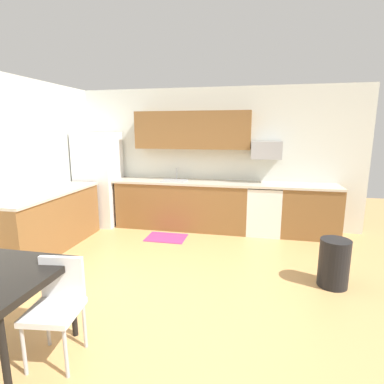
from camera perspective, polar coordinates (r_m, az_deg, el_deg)
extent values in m
plane|color=tan|center=(3.93, -3.18, -17.41)|extent=(12.00, 12.00, 0.00)
cube|color=silver|center=(6.06, 3.27, 6.31)|extent=(5.80, 0.10, 2.70)
cube|color=brown|center=(5.96, -1.93, -2.54)|extent=(2.54, 0.60, 0.90)
cube|color=brown|center=(5.88, 21.20, -3.54)|extent=(1.01, 0.60, 0.90)
cube|color=brown|center=(5.42, -25.11, -5.10)|extent=(0.60, 2.00, 0.90)
cube|color=beige|center=(5.77, 2.69, 1.75)|extent=(4.80, 0.64, 0.04)
cube|color=beige|center=(5.31, -25.54, -0.23)|extent=(0.64, 2.00, 0.04)
cube|color=brown|center=(5.87, 0.04, 11.53)|extent=(2.20, 0.34, 0.70)
cube|color=white|center=(6.42, -17.04, 2.35)|extent=(0.76, 0.70, 1.86)
cube|color=white|center=(5.80, 13.30, -3.36)|extent=(0.60, 0.60, 0.88)
cube|color=black|center=(5.71, 13.51, 1.07)|extent=(0.60, 0.60, 0.03)
cube|color=#9EA0A5|center=(5.73, 13.79, 7.68)|extent=(0.54, 0.36, 0.32)
cube|color=#A5A8AD|center=(5.91, -3.34, 1.58)|extent=(0.48, 0.40, 0.14)
cylinder|color=#B2B5BA|center=(6.06, -2.91, 3.36)|extent=(0.02, 0.02, 0.24)
cylinder|color=black|center=(2.67, -31.65, -25.61)|extent=(0.05, 0.05, 0.72)
cylinder|color=black|center=(3.17, -21.49, -18.43)|extent=(0.05, 0.05, 0.72)
cube|color=white|center=(2.89, -24.57, -19.76)|extent=(0.45, 0.45, 0.05)
cube|color=white|center=(2.93, -23.17, -14.71)|extent=(0.38, 0.09, 0.40)
cylinder|color=#B2B2B7|center=(2.98, -29.03, -24.62)|extent=(0.03, 0.03, 0.42)
cylinder|color=#B2B2B7|center=(2.82, -22.60, -26.17)|extent=(0.03, 0.03, 0.42)
cylinder|color=#B2B2B7|center=(3.21, -25.48, -21.42)|extent=(0.03, 0.03, 0.42)
cylinder|color=#B2B2B7|center=(3.07, -19.52, -22.56)|extent=(0.03, 0.03, 0.42)
cylinder|color=black|center=(4.20, 25.11, -11.98)|extent=(0.36, 0.36, 0.60)
cube|color=#CC3372|center=(5.53, -4.87, -8.54)|extent=(0.70, 0.50, 0.01)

